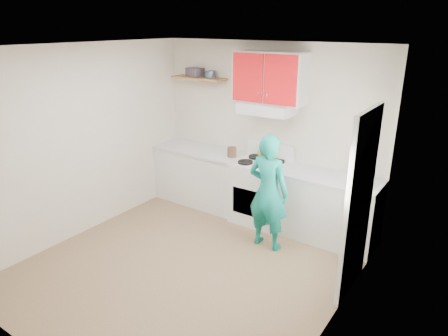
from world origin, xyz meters
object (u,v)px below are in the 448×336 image
Objects in this scene: stove at (260,192)px; kettle at (265,153)px; crock at (232,153)px; tin at (210,74)px; person at (268,192)px.

stove is 4.32× the size of kettle.
crock reaches higher than stove.
tin reaches higher than stove.
tin is at bearing 159.83° from crock.
stove is at bearing -52.27° from kettle.
kettle is 0.49m from crock.
stove is 5.29× the size of tin.
kettle is at bearing -0.21° from tin.
stove is 0.59× the size of person.
kettle reaches higher than crock.
tin reaches higher than person.
person is at bearing -27.72° from tin.
person is (0.45, -0.60, 0.32)m from stove.
crock is 1.14m from person.
stove is 0.73m from crock.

